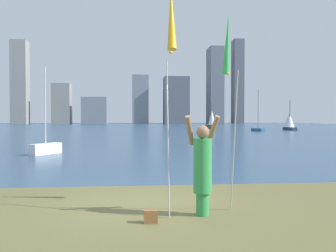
{
  "coord_description": "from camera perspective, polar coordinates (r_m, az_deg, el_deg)",
  "views": [
    {
      "loc": [
        -0.07,
        -7.48,
        1.85
      ],
      "look_at": [
        1.08,
        5.15,
        1.55
      ],
      "focal_mm": 37.46,
      "sensor_mm": 36.0,
      "label": 1
    }
  ],
  "objects": [
    {
      "name": "ground",
      "position": [
        58.46,
        -5.11,
        -0.52
      ],
      "size": [
        120.0,
        138.0,
        0.12
      ],
      "color": "brown"
    },
    {
      "name": "person",
      "position": [
        6.7,
        5.64,
        -6.51
      ],
      "size": [
        0.7,
        0.51,
        1.9
      ],
      "rotation": [
        0.0,
        0.0,
        0.3
      ],
      "color": "green",
      "rests_on": "ground"
    },
    {
      "name": "kite_flag_left",
      "position": [
        6.27,
        0.53,
        16.26
      ],
      "size": [
        0.16,
        1.1,
        4.15
      ],
      "color": "#B2B2B7",
      "rests_on": "ground"
    },
    {
      "name": "kite_flag_right",
      "position": [
        7.54,
        9.66,
        12.21
      ],
      "size": [
        0.16,
        0.98,
        3.97
      ],
      "color": "#B2B2B7",
      "rests_on": "ground"
    },
    {
      "name": "bag",
      "position": [
        6.36,
        -2.84,
        -14.48
      ],
      "size": [
        0.25,
        0.13,
        0.23
      ],
      "color": "brown",
      "rests_on": "ground"
    },
    {
      "name": "sailboat_2",
      "position": [
        55.21,
        19.12,
        0.78
      ],
      "size": [
        1.61,
        3.13,
        4.43
      ],
      "color": "#333D51",
      "rests_on": "ground"
    },
    {
      "name": "sailboat_3",
      "position": [
        49.48,
        14.43,
        -0.48
      ],
      "size": [
        1.39,
        2.15,
        5.71
      ],
      "color": "#2D6084",
      "rests_on": "ground"
    },
    {
      "name": "sailboat_6",
      "position": [
        58.7,
        7.12,
        0.91
      ],
      "size": [
        1.59,
        2.6,
        4.49
      ],
      "color": "brown",
      "rests_on": "ground"
    },
    {
      "name": "sailboat_7",
      "position": [
        18.83,
        -19.3,
        -3.34
      ],
      "size": [
        1.38,
        1.77,
        4.4
      ],
      "color": "white",
      "rests_on": "ground"
    },
    {
      "name": "skyline_tower_0",
      "position": [
        115.9,
        -22.97,
        6.56
      ],
      "size": [
        4.66,
        4.1,
        25.16
      ],
      "color": "gray",
      "rests_on": "ground"
    },
    {
      "name": "skyline_tower_1",
      "position": [
        113.32,
        -16.91,
        3.48
      ],
      "size": [
        5.53,
        4.48,
        12.34
      ],
      "color": "gray",
      "rests_on": "ground"
    },
    {
      "name": "skyline_tower_2",
      "position": [
        110.43,
        -11.88,
        2.5
      ],
      "size": [
        7.69,
        3.77,
        8.21
      ],
      "color": "gray",
      "rests_on": "ground"
    },
    {
      "name": "skyline_tower_3",
      "position": [
        112.74,
        -4.53,
        4.3
      ],
      "size": [
        5.1,
        6.66,
        15.29
      ],
      "color": "gray",
      "rests_on": "ground"
    },
    {
      "name": "skyline_tower_4",
      "position": [
        111.19,
        1.32,
        4.18
      ],
      "size": [
        7.77,
        7.19,
        14.64
      ],
      "color": "#565B66",
      "rests_on": "ground"
    },
    {
      "name": "skyline_tower_5",
      "position": [
        114.47,
        7.66,
        6.51
      ],
      "size": [
        4.31,
        7.63,
        24.3
      ],
      "color": "slate",
      "rests_on": "ground"
    },
    {
      "name": "skyline_tower_6",
      "position": [
        118.67,
        11.26,
        7.07
      ],
      "size": [
        3.24,
        4.43,
        27.46
      ],
      "color": "#565B66",
      "rests_on": "ground"
    }
  ]
}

